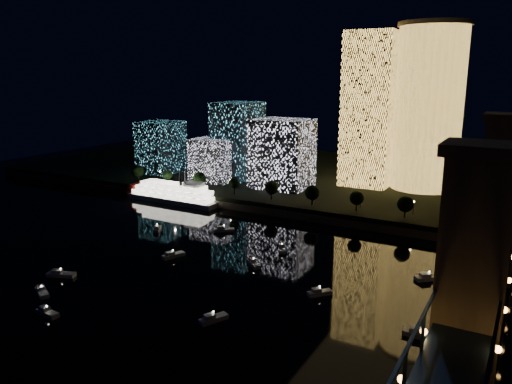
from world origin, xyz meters
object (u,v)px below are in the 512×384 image
truss_bridge (480,285)px  riverboat (170,193)px  tower_cylindrical (429,107)px  tower_rectangular (370,110)px

truss_bridge → riverboat: (-145.61, 74.18, -12.16)m
tower_cylindrical → riverboat: bearing=-147.0°
riverboat → tower_cylindrical: bearing=33.0°
tower_rectangular → riverboat: bearing=-141.1°
riverboat → tower_rectangular: bearing=38.9°
tower_cylindrical → truss_bridge: size_ratio=0.30×
truss_bridge → riverboat: size_ratio=5.01×
tower_rectangular → riverboat: (-78.61, -63.45, -39.05)m
tower_rectangular → riverboat: size_ratio=1.44×
tower_rectangular → riverboat: 108.31m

